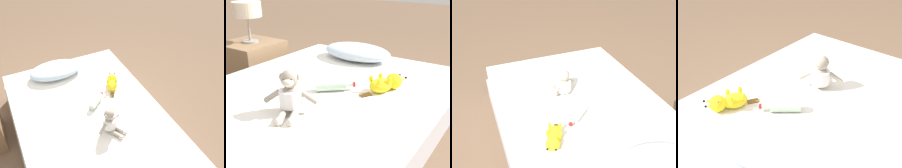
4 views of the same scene
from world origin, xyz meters
TOP-DOWN VIEW (x-y plane):
  - ground_plane at (0.00, 0.00)m, footprint 16.00×16.00m
  - bed at (0.00, 0.00)m, footprint 1.38×2.02m
  - pillow at (-0.11, 0.76)m, footprint 0.59×0.36m
  - plush_monkey at (0.09, -0.25)m, footprint 0.27×0.24m
  - plush_yellow_creature at (0.38, 0.30)m, footprint 0.20×0.32m
  - glass_bottle at (0.10, 0.11)m, footprint 0.22×0.20m
  - nightstand at (-1.03, 0.45)m, footprint 0.47×0.47m
  - bedside_lamp at (-1.03, 0.45)m, footprint 0.25×0.25m

SIDE VIEW (x-z plane):
  - ground_plane at x=0.00m, z-range 0.00..0.00m
  - bed at x=0.00m, z-range 0.00..0.36m
  - nightstand at x=-1.03m, z-range 0.00..0.44m
  - glass_bottle at x=0.10m, z-range 0.37..0.44m
  - plush_yellow_creature at x=0.38m, z-range 0.36..0.47m
  - pillow at x=-0.11m, z-range 0.37..0.49m
  - plush_monkey at x=0.09m, z-range 0.35..0.58m
  - bedside_lamp at x=-1.03m, z-range 0.54..0.90m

